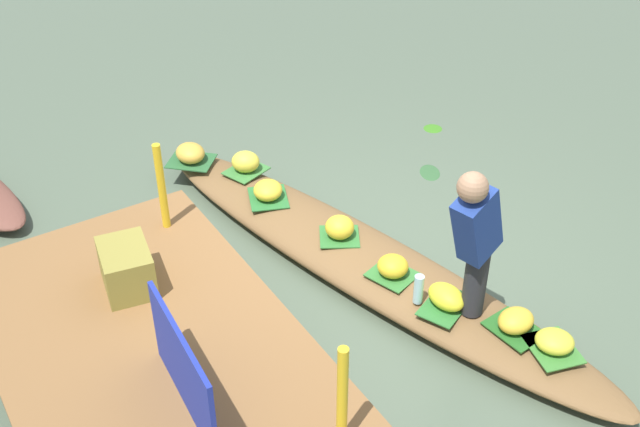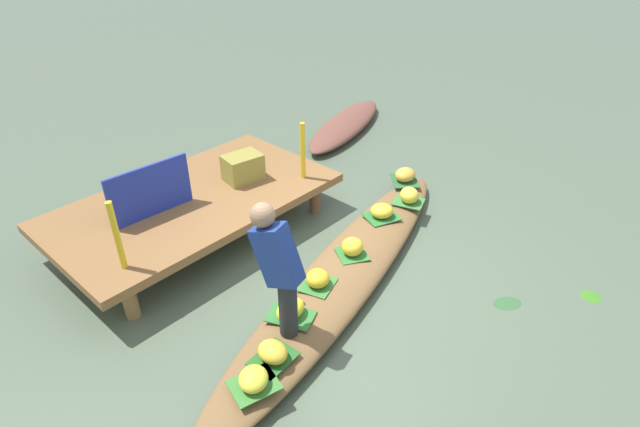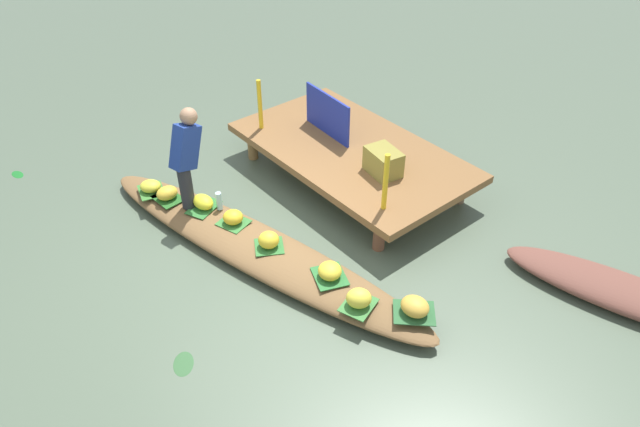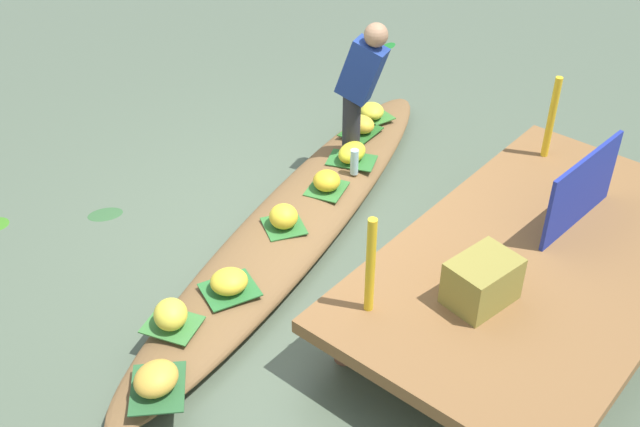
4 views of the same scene
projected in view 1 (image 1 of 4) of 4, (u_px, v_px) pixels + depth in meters
The scene contains 27 objects.
canal_water at pixel (360, 270), 6.28m from camera, with size 40.00×40.00×0.00m, color #52614D.
dock_platform at pixel (155, 358), 4.90m from camera, with size 3.20×1.80×0.48m.
vendor_boat at pixel (360, 259), 6.22m from camera, with size 4.71×0.75×0.22m, color brown.
leaf_mat_0 at pixel (445, 305), 5.59m from camera, with size 0.41×0.27×0.01m, color #307231.
banana_bunch_0 at pixel (446, 297), 5.54m from camera, with size 0.30×0.21×0.16m, color yellow.
leaf_mat_1 at pixel (268, 198), 6.73m from camera, with size 0.37×0.32×0.01m, color #2C7133.
banana_bunch_1 at pixel (268, 190), 6.68m from camera, with size 0.27×0.25×0.16m, color yellow.
leaf_mat_2 at pixel (339, 237), 6.27m from camera, with size 0.32×0.30×0.01m, color #327432.
banana_bunch_2 at pixel (340, 227), 6.21m from camera, with size 0.23×0.23×0.19m, color yellow.
leaf_mat_3 at pixel (392, 275), 5.87m from camera, with size 0.33×0.30×0.01m, color #367833.
banana_bunch_3 at pixel (393, 266), 5.83m from camera, with size 0.24×0.23×0.16m, color yellow.
leaf_mat_4 at pixel (514, 329), 5.39m from camera, with size 0.37×0.28×0.01m, color #266223.
banana_bunch_4 at pixel (516, 321), 5.35m from camera, with size 0.26×0.22×0.16m, color gold.
leaf_mat_5 at pixel (246, 171), 7.09m from camera, with size 0.36×0.29×0.01m, color #3B7B38.
banana_bunch_5 at pixel (245, 162), 7.03m from camera, with size 0.25×0.22×0.19m, color yellow.
leaf_mat_6 at pixel (553, 349), 5.23m from camera, with size 0.36×0.30×0.01m, color #3C7C31.
banana_bunch_6 at pixel (555, 341), 5.19m from camera, with size 0.26×0.23×0.14m, color gold.
leaf_mat_7 at pixel (191, 161), 7.23m from camera, with size 0.41×0.33×0.01m, color #2A5F32.
banana_bunch_7 at pixel (190, 153), 7.18m from camera, with size 0.29×0.25×0.17m, color gold.
vendor_person at pixel (476, 236), 5.10m from camera, with size 0.27×0.46×1.24m.
water_bottle at pixel (419, 289), 5.57m from camera, with size 0.07×0.07×0.23m, color silver.
market_banner at pixel (183, 368), 4.35m from camera, with size 0.93×0.03×0.58m, color #1E2E98.
railing_post_west at pixel (342, 398), 4.09m from camera, with size 0.06×0.06×0.71m, color yellow.
railing_post_east at pixel (162, 187), 5.75m from camera, with size 0.06×0.06×0.71m, color yellow.
produce_crate at pixel (127, 268), 5.28m from camera, with size 0.44×0.32×0.32m, color olive.
drifting_plant_0 at pixel (430, 172), 7.48m from camera, with size 0.30×0.19×0.01m, color #335E33.
drifting_plant_1 at pixel (433, 128), 8.20m from camera, with size 0.20×0.19×0.01m, color #3A7D1F.
Camera 1 is at (-3.96, 2.88, 3.97)m, focal length 43.91 mm.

